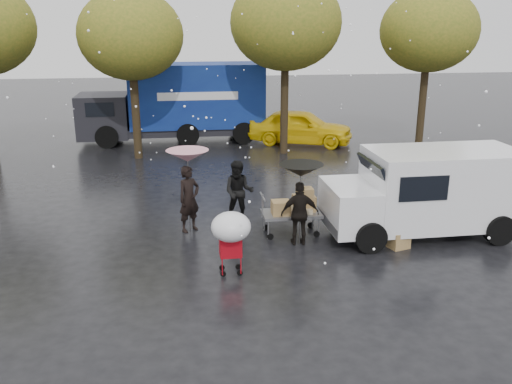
{
  "coord_description": "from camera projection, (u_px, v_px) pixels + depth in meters",
  "views": [
    {
      "loc": [
        -1.95,
        -11.86,
        5.23
      ],
      "look_at": [
        -0.03,
        1.0,
        1.17
      ],
      "focal_mm": 38.0,
      "sensor_mm": 36.0,
      "label": 1
    }
  ],
  "objects": [
    {
      "name": "box_ground_near",
      "position": [
        399.0,
        240.0,
        13.13
      ],
      "size": [
        0.55,
        0.48,
        0.41
      ],
      "primitive_type": "cube",
      "rotation": [
        0.0,
        0.0,
        0.28
      ],
      "color": "olive",
      "rests_on": "ground"
    },
    {
      "name": "blue_truck",
      "position": [
        179.0,
        103.0,
        24.69
      ],
      "size": [
        8.3,
        2.6,
        3.5
      ],
      "color": "navy",
      "rests_on": "ground"
    },
    {
      "name": "shopping_cart",
      "position": [
        231.0,
        230.0,
        11.4
      ],
      "size": [
        0.84,
        0.84,
        1.46
      ],
      "color": "#B10A16",
      "rests_on": "ground"
    },
    {
      "name": "white_van",
      "position": [
        428.0,
        191.0,
        13.74
      ],
      "size": [
        4.91,
        2.18,
        2.2
      ],
      "color": "white",
      "rests_on": "ground"
    },
    {
      "name": "yellow_taxi",
      "position": [
        301.0,
        127.0,
        24.29
      ],
      "size": [
        4.94,
        3.5,
        1.56
      ],
      "primitive_type": "imported",
      "rotation": [
        0.0,
        0.0,
        1.17
      ],
      "color": "yellow",
      "rests_on": "ground"
    },
    {
      "name": "ground",
      "position": [
        263.0,
        250.0,
        13.03
      ],
      "size": [
        90.0,
        90.0,
        0.0
      ],
      "primitive_type": "plane",
      "color": "black",
      "rests_on": "ground"
    },
    {
      "name": "umbrella_black",
      "position": [
        301.0,
        170.0,
        12.86
      ],
      "size": [
        1.07,
        1.07,
        2.04
      ],
      "color": "#4C4C4C",
      "rests_on": "ground"
    },
    {
      "name": "umbrella_pink",
      "position": [
        187.0,
        156.0,
        13.69
      ],
      "size": [
        1.09,
        1.09,
        2.17
      ],
      "color": "#4C4C4C",
      "rests_on": "ground"
    },
    {
      "name": "tree_row",
      "position": [
        210.0,
        29.0,
        20.91
      ],
      "size": [
        21.6,
        4.4,
        7.12
      ],
      "color": "black",
      "rests_on": "ground"
    },
    {
      "name": "person_black",
      "position": [
        300.0,
        214.0,
        13.18
      ],
      "size": [
        0.96,
        0.45,
        1.59
      ],
      "primitive_type": "imported",
      "rotation": [
        0.0,
        0.0,
        3.07
      ],
      "color": "black",
      "rests_on": "ground"
    },
    {
      "name": "vendor_cart",
      "position": [
        295.0,
        207.0,
        13.86
      ],
      "size": [
        1.52,
        0.8,
        1.27
      ],
      "color": "slate",
      "rests_on": "ground"
    },
    {
      "name": "person_middle",
      "position": [
        239.0,
        192.0,
        14.65
      ],
      "size": [
        0.97,
        0.83,
        1.72
      ],
      "primitive_type": "imported",
      "rotation": [
        0.0,
        0.0,
        -0.23
      ],
      "color": "black",
      "rests_on": "ground"
    },
    {
      "name": "box_ground_far",
      "position": [
        366.0,
        216.0,
        14.84
      ],
      "size": [
        0.49,
        0.42,
        0.34
      ],
      "primitive_type": "cube",
      "rotation": [
        0.0,
        0.0,
        -0.2
      ],
      "color": "olive",
      "rests_on": "ground"
    },
    {
      "name": "person_pink",
      "position": [
        189.0,
        199.0,
        14.03
      ],
      "size": [
        0.76,
        0.71,
        1.75
      ],
      "primitive_type": "imported",
      "rotation": [
        0.0,
        0.0,
        0.61
      ],
      "color": "black",
      "rests_on": "ground"
    }
  ]
}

